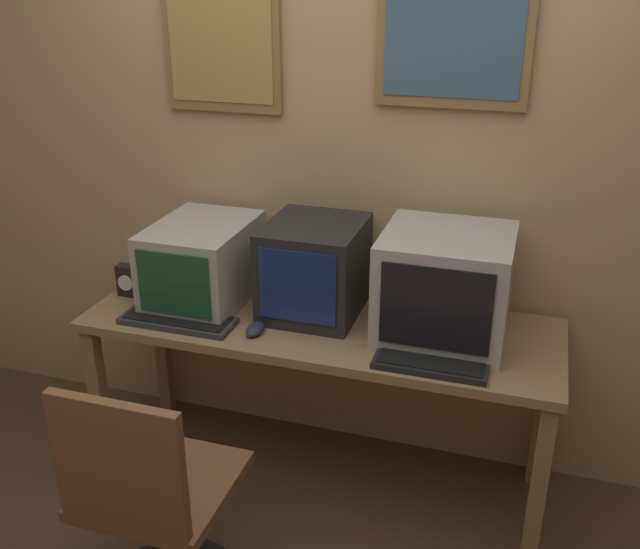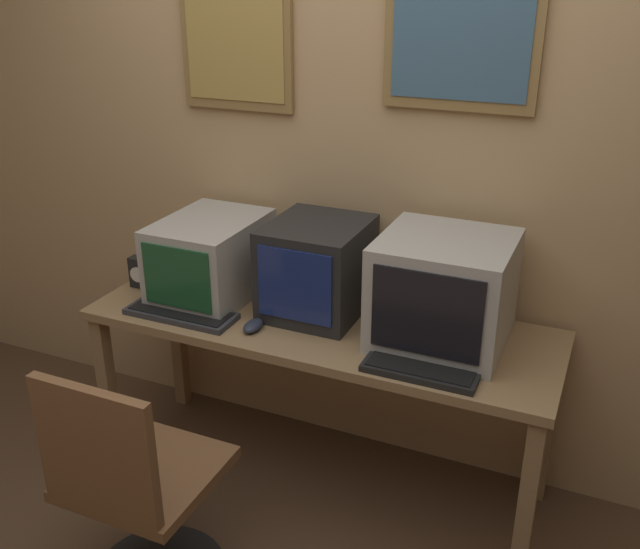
% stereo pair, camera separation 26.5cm
% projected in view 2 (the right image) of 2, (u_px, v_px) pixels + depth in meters
% --- Properties ---
extents(wall_back, '(8.00, 0.08, 2.60)m').
position_uv_depth(wall_back, '(357.00, 156.00, 2.81)').
color(wall_back, tan).
rests_on(wall_back, ground_plane).
extents(desk, '(1.81, 0.61, 0.74)m').
position_uv_depth(desk, '(320.00, 341.00, 2.76)').
color(desk, '#99754C').
rests_on(desk, ground_plane).
extents(monitor_left, '(0.36, 0.49, 0.32)m').
position_uv_depth(monitor_left, '(211.00, 258.00, 2.89)').
color(monitor_left, '#B7B2A8').
rests_on(monitor_left, desk).
extents(monitor_center, '(0.36, 0.41, 0.36)m').
position_uv_depth(monitor_center, '(317.00, 268.00, 2.74)').
color(monitor_center, black).
rests_on(monitor_center, desk).
extents(monitor_right, '(0.46, 0.45, 0.39)m').
position_uv_depth(monitor_right, '(444.00, 291.00, 2.52)').
color(monitor_right, '#B7B2A8').
rests_on(monitor_right, desk).
extents(keyboard_main, '(0.44, 0.16, 0.03)m').
position_uv_depth(keyboard_main, '(181.00, 313.00, 2.76)').
color(keyboard_main, '#333338').
rests_on(keyboard_main, desk).
extents(keyboard_side, '(0.39, 0.17, 0.03)m').
position_uv_depth(keyboard_side, '(421.00, 369.00, 2.38)').
color(keyboard_side, black).
rests_on(keyboard_side, desk).
extents(mouse_near_keyboard, '(0.06, 0.11, 0.04)m').
position_uv_depth(mouse_near_keyboard, '(253.00, 326.00, 2.65)').
color(mouse_near_keyboard, '#282D3D').
rests_on(mouse_near_keyboard, desk).
extents(desk_clock, '(0.09, 0.06, 0.13)m').
position_uv_depth(desk_clock, '(141.00, 272.00, 2.99)').
color(desk_clock, black).
rests_on(desk_clock, desk).
extents(office_chair, '(0.47, 0.47, 0.91)m').
position_uv_depth(office_chair, '(138.00, 501.00, 2.31)').
color(office_chair, black).
rests_on(office_chair, ground_plane).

